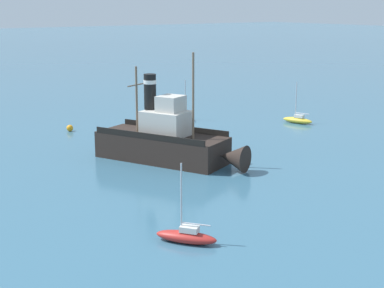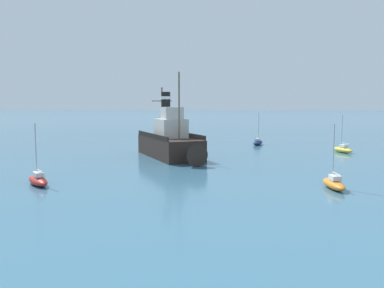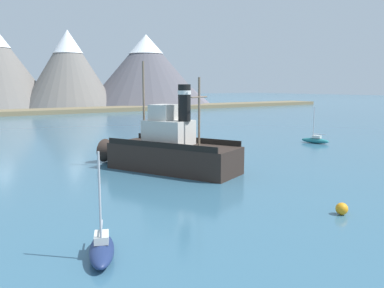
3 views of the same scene
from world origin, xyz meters
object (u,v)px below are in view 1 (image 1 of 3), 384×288
Objects in this scene: old_tugboat at (167,141)px; sailboat_navy at (186,117)px; sailboat_red at (186,236)px; mooring_buoy at (70,128)px; sailboat_yellow at (298,120)px.

sailboat_navy is at bearing -130.35° from old_tugboat.
mooring_buoy is at bearing -103.06° from sailboat_red.
sailboat_red is 6.67× the size of mooring_buoy.
sailboat_yellow is 26.70m from mooring_buoy.
sailboat_navy is 14.43m from mooring_buoy.
mooring_buoy is at bearing -26.20° from sailboat_yellow.
sailboat_red is (9.51, 16.29, -1.40)m from old_tugboat.
old_tugboat is 2.97× the size of sailboat_red.
sailboat_navy reaches higher than mooring_buoy.
sailboat_red and sailboat_yellow have the same top height.
mooring_buoy is (14.23, -2.41, -0.06)m from sailboat_navy.
sailboat_red is 1.00× the size of sailboat_yellow.
mooring_buoy is (-7.73, -33.35, -0.06)m from sailboat_red.
old_tugboat reaches higher than sailboat_navy.
old_tugboat is at bearing 49.65° from sailboat_navy.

